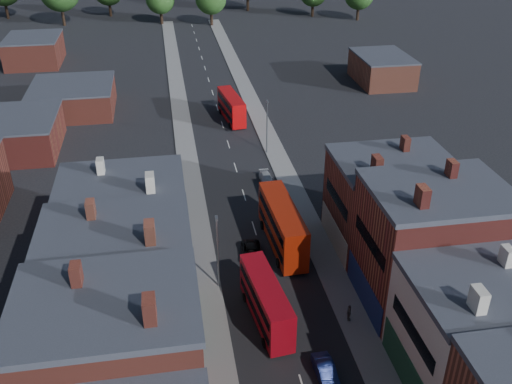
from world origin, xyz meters
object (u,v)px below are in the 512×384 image
object	(u,v)px
bus_1	(282,225)
car_2	(252,252)
car_3	(266,178)
ped_3	(349,313)
bus_2	(231,107)
bus_0	(266,301)
car_1	(326,372)

from	to	relation	value
bus_1	car_2	bearing A→B (deg)	-159.38
car_3	ped_3	xyz separation A→B (m)	(2.50, -28.05, 0.42)
bus_1	bus_2	size ratio (longest dim) A/B	1.15
bus_0	bus_2	bearing A→B (deg)	79.43
car_1	bus_1	bearing A→B (deg)	86.98
bus_0	car_1	distance (m)	8.53
bus_2	car_2	distance (m)	39.54
bus_0	car_3	bearing A→B (deg)	72.74
bus_0	car_1	xyz separation A→B (m)	(3.53, -7.59, -1.62)
bus_1	bus_2	bearing A→B (deg)	88.43
bus_2	ped_3	world-z (taller)	bus_2
bus_1	car_2	distance (m)	4.49
car_3	ped_3	size ratio (longest dim) A/B	2.23
bus_0	ped_3	world-z (taller)	bus_0
car_2	ped_3	bearing A→B (deg)	-53.59
car_1	car_3	distance (m)	34.35
car_3	car_2	bearing A→B (deg)	-106.45
car_2	ped_3	distance (m)	13.45
car_1	bus_0	bearing A→B (deg)	113.15
bus_0	ped_3	distance (m)	7.69
bus_0	car_3	xyz separation A→B (m)	(4.95, 26.73, -1.76)
car_2	bus_1	bearing A→B (deg)	27.45
bus_0	car_1	bearing A→B (deg)	-71.81
car_2	ped_3	size ratio (longest dim) A/B	2.65
bus_1	bus_0	bearing A→B (deg)	-111.29
bus_0	ped_3	xyz separation A→B (m)	(7.45, -1.32, -1.34)
car_2	bus_2	bearing A→B (deg)	89.94
bus_2	car_2	world-z (taller)	bus_2
ped_3	bus_0	bearing A→B (deg)	91.69
car_1	ped_3	world-z (taller)	ped_3
bus_2	car_1	xyz separation A→B (m)	(0.25, -57.04, -1.67)
bus_2	bus_1	bearing A→B (deg)	-96.33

